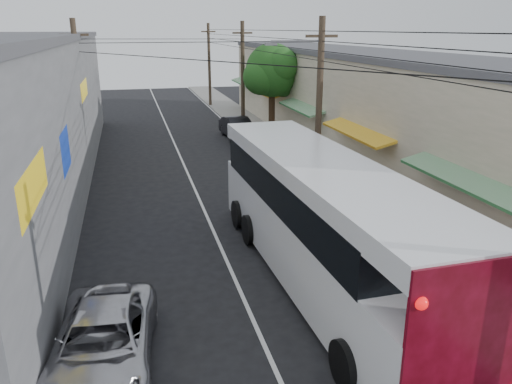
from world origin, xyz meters
TOP-DOWN VIEW (x-y plane):
  - sidewalk at (6.50, 20.00)m, footprint 3.00×80.00m
  - building_right at (10.99, 22.00)m, footprint 7.09×40.00m
  - building_left at (-8.50, 18.00)m, footprint 7.20×36.00m
  - utility_poles at (3.13, 20.33)m, footprint 11.80×45.28m
  - street_tree at (6.87, 26.02)m, footprint 4.40×4.00m
  - coach_bus at (2.56, 5.75)m, footprint 3.42×13.46m
  - jeepney at (-3.80, 2.87)m, footprint 2.72×5.10m
  - parked_suv at (4.60, 14.06)m, footprint 2.20×5.30m
  - parked_car_mid at (4.54, 23.71)m, footprint 1.92×4.67m
  - parked_car_far at (4.60, 27.00)m, footprint 2.11×4.70m
  - pedestrian_near at (7.43, 8.45)m, footprint 0.61×0.44m
  - pedestrian_far at (5.63, 15.66)m, footprint 0.91×0.74m

SIDE VIEW (x-z plane):
  - sidewalk at x=6.50m, z-range 0.00..0.12m
  - jeepney at x=-3.80m, z-range 0.00..1.36m
  - parked_car_far at x=4.60m, z-range 0.00..1.50m
  - parked_suv at x=4.60m, z-range 0.00..1.53m
  - parked_car_mid at x=4.54m, z-range 0.00..1.58m
  - pedestrian_near at x=7.43m, z-range 0.12..1.67m
  - pedestrian_far at x=5.63m, z-range 0.12..1.87m
  - coach_bus at x=2.56m, z-range 0.07..3.92m
  - building_right at x=10.99m, z-range 0.03..6.28m
  - building_left at x=-8.50m, z-range 0.03..7.28m
  - utility_poles at x=3.13m, z-range 0.13..8.13m
  - street_tree at x=6.87m, z-range 1.37..7.97m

